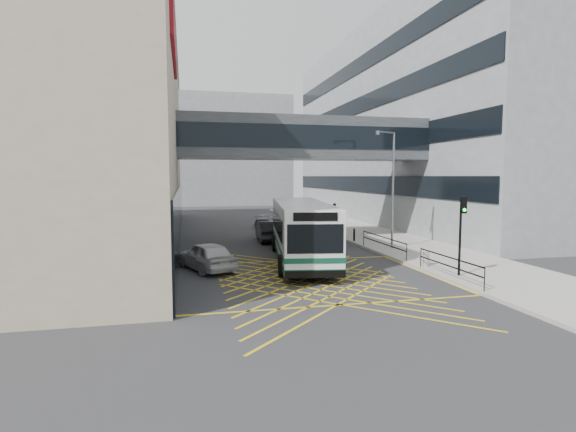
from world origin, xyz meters
TOP-DOWN VIEW (x-y plane):
  - ground at (0.00, 0.00)m, footprint 120.00×120.00m
  - building_whsmith at (-17.98, 16.00)m, footprint 24.17×42.00m
  - building_right at (23.98, 24.00)m, footprint 24.09×44.00m
  - building_far at (-2.00, 60.00)m, footprint 28.00×16.00m
  - skybridge at (3.00, 12.00)m, footprint 20.00×4.10m
  - pavement at (9.00, 15.00)m, footprint 6.00×54.00m
  - box_junction at (0.00, 0.00)m, footprint 12.00×9.00m
  - bus at (0.85, 4.39)m, footprint 4.49×12.13m
  - car_white at (-4.50, 3.02)m, footprint 3.50×5.04m
  - car_dark at (0.47, 12.38)m, footprint 2.12×4.84m
  - car_silver at (1.88, 21.77)m, footprint 2.91×4.43m
  - traffic_light at (6.90, -1.76)m, footprint 0.27×0.43m
  - street_lamp at (7.35, 6.49)m, footprint 1.63×0.82m
  - litter_bin at (6.53, 0.79)m, footprint 0.47×0.47m
  - kerb_railings at (6.15, 1.78)m, footprint 0.05×12.54m
  - bollards at (6.25, 15.00)m, footprint 0.14×10.14m
  - pedestrian_a at (7.61, 19.52)m, footprint 0.77×0.75m
  - pedestrian_b at (9.47, 23.62)m, footprint 0.95×0.60m
  - pedestrian_c at (7.57, 24.75)m, footprint 1.00×0.89m

SIDE VIEW (x-z plane):
  - ground at x=0.00m, z-range 0.00..0.00m
  - box_junction at x=0.00m, z-range 0.00..0.01m
  - pavement at x=9.00m, z-range 0.00..0.16m
  - litter_bin at x=6.53m, z-range 0.16..0.98m
  - bollards at x=6.25m, z-range 0.16..1.06m
  - car_silver at x=1.88m, z-range 0.00..1.28m
  - car_white at x=-4.50m, z-range 0.00..1.48m
  - car_dark at x=0.47m, z-range 0.00..1.49m
  - kerb_railings at x=6.15m, z-range 0.38..1.38m
  - pedestrian_c at x=7.57m, z-range 0.16..1.71m
  - pedestrian_a at x=7.61m, z-range 0.16..1.73m
  - pedestrian_b at x=9.47m, z-range 0.16..2.02m
  - bus at x=0.85m, z-range 0.12..3.44m
  - traffic_light at x=6.90m, z-range 0.72..4.44m
  - street_lamp at x=7.35m, z-range 0.68..8.10m
  - skybridge at x=3.00m, z-range 6.00..9.00m
  - building_whsmith at x=-17.98m, z-range 0.00..16.00m
  - building_far at x=-2.00m, z-range 0.00..18.00m
  - building_right at x=23.98m, z-range 0.00..20.00m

